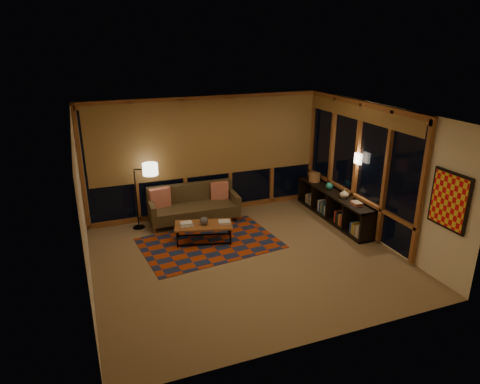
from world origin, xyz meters
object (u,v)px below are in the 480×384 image
object	(u,v)px
sofa	(194,205)
floor_lamp	(136,196)
coffee_table	(204,233)
bookshelf	(333,206)

from	to	relation	value
sofa	floor_lamp	distance (m)	1.26
coffee_table	bookshelf	xyz separation A→B (m)	(3.05, 0.05, 0.13)
floor_lamp	bookshelf	size ratio (longest dim) A/B	0.56
sofa	floor_lamp	bearing A→B (deg)	176.07
floor_lamp	bookshelf	xyz separation A→B (m)	(4.17, -1.10, -0.40)
sofa	bookshelf	bearing A→B (deg)	-16.72
coffee_table	floor_lamp	size ratio (longest dim) A/B	0.78
sofa	floor_lamp	xyz separation A→B (m)	(-1.21, 0.12, 0.33)
coffee_table	floor_lamp	distance (m)	1.69
sofa	floor_lamp	world-z (taller)	floor_lamp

